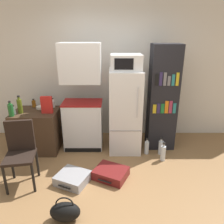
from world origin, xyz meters
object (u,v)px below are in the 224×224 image
object	(u,v)px
bookshelf	(164,99)
bottle_amber_beer	(35,103)
cereal_box	(48,105)
handbag	(66,211)
bottle_clear_short	(15,110)
water_bottle_middle	(162,147)
bottle_olive_oil	(21,106)
bottle_milk_white	(54,103)
chair	(21,148)
bottle_green_tall	(12,110)
bowl	(42,107)
microwave	(127,62)
suitcase_large_flat	(112,173)
water_bottle_back	(164,153)
side_table	(39,130)
suitcase_small_flat	(74,178)
kitchen_hutch	(83,102)
water_bottle_front	(148,147)
refrigerator	(126,112)

from	to	relation	value
bookshelf	bottle_amber_beer	xyz separation A→B (m)	(-2.40, 0.11, -0.14)
cereal_box	handbag	world-z (taller)	cereal_box
bottle_clear_short	water_bottle_middle	size ratio (longest dim) A/B	0.48
bottle_clear_short	cereal_box	world-z (taller)	cereal_box
bottle_olive_oil	bottle_milk_white	distance (m)	0.58
bottle_olive_oil	chair	world-z (taller)	bottle_olive_oil
bottle_green_tall	bottle_olive_oil	bearing A→B (deg)	57.04
bottle_milk_white	bowl	xyz separation A→B (m)	(-0.21, -0.08, -0.05)
handbag	bookshelf	bearing A→B (deg)	50.96
bottle_green_tall	microwave	bearing A→B (deg)	7.30
microwave	cereal_box	xyz separation A→B (m)	(-1.37, -0.09, -0.72)
suitcase_large_flat	water_bottle_back	bearing A→B (deg)	53.21
bottle_green_tall	chair	distance (m)	0.88
bookshelf	side_table	bearing A→B (deg)	-176.80
side_table	microwave	size ratio (longest dim) A/B	1.51
suitcase_small_flat	handbag	world-z (taller)	handbag
kitchen_hutch	water_bottle_front	world-z (taller)	kitchen_hutch
side_table	bookshelf	size ratio (longest dim) A/B	0.41
bowl	suitcase_small_flat	distance (m)	1.54
kitchen_hutch	bowl	xyz separation A→B (m)	(-0.79, 0.06, -0.12)
refrigerator	suitcase_small_flat	bearing A→B (deg)	-128.79
bottle_clear_short	water_bottle_back	size ratio (longest dim) A/B	0.46
water_bottle_back	refrigerator	bearing A→B (deg)	146.74
bookshelf	water_bottle_back	distance (m)	0.98
bookshelf	bowl	world-z (taller)	bookshelf
side_table	cereal_box	xyz separation A→B (m)	(0.25, -0.08, 0.53)
refrigerator	suitcase_large_flat	size ratio (longest dim) A/B	2.51
side_table	bookshelf	world-z (taller)	bookshelf
bookshelf	handbag	xyz separation A→B (m)	(-1.47, -1.82, -0.83)
bookshelf	water_bottle_back	size ratio (longest dim) A/B	5.58
bottle_green_tall	handbag	distance (m)	2.00
cereal_box	suitcase_small_flat	distance (m)	1.36
bookshelf	handbag	world-z (taller)	bookshelf
side_table	water_bottle_back	xyz separation A→B (m)	(2.26, -0.41, -0.23)
bottle_clear_short	water_bottle_middle	bearing A→B (deg)	-1.37
handbag	water_bottle_back	world-z (taller)	water_bottle_back
bottle_clear_short	cereal_box	bearing A→B (deg)	5.96
bowl	chair	xyz separation A→B (m)	(0.03, -1.11, -0.22)
bookshelf	suitcase_small_flat	xyz separation A→B (m)	(-1.50, -1.13, -0.89)
water_bottle_middle	microwave	bearing A→B (deg)	161.82
side_table	bottle_green_tall	bearing A→B (deg)	-143.92
bottle_clear_short	chair	size ratio (longest dim) A/B	0.17
bottle_olive_oil	kitchen_hutch	bearing A→B (deg)	9.52
suitcase_small_flat	water_bottle_front	bearing A→B (deg)	57.53
bottle_green_tall	water_bottle_back	distance (m)	2.69
water_bottle_back	cereal_box	bearing A→B (deg)	170.76
bottle_olive_oil	water_bottle_back	size ratio (longest dim) A/B	0.92
side_table	bowl	size ratio (longest dim) A/B	4.98
microwave	handbag	distance (m)	2.40
refrigerator	water_bottle_middle	size ratio (longest dim) A/B	4.57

